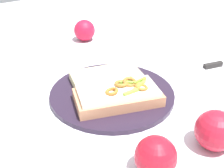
{
  "coord_description": "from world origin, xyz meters",
  "views": [
    {
      "loc": [
        0.33,
        0.47,
        0.36
      ],
      "look_at": [
        0.0,
        0.0,
        0.03
      ],
      "focal_mm": 45.55,
      "sensor_mm": 36.0,
      "label": 1
    }
  ],
  "objects_px": {
    "apple_0": "(216,130)",
    "knife": "(208,67)",
    "bread_slice_side": "(107,78)",
    "plate": "(112,93)",
    "apple_1": "(156,157)",
    "apple_2": "(84,30)",
    "sandwich": "(118,95)"
  },
  "relations": [
    {
      "from": "apple_2",
      "to": "plate",
      "type": "bearing_deg",
      "value": 69.94
    },
    {
      "from": "plate",
      "to": "apple_2",
      "type": "relative_size",
      "value": 4.1
    },
    {
      "from": "plate",
      "to": "apple_2",
      "type": "height_order",
      "value": "apple_2"
    },
    {
      "from": "sandwich",
      "to": "apple_0",
      "type": "distance_m",
      "value": 0.21
    },
    {
      "from": "plate",
      "to": "sandwich",
      "type": "bearing_deg",
      "value": 72.78
    },
    {
      "from": "apple_1",
      "to": "apple_2",
      "type": "height_order",
      "value": "apple_2"
    },
    {
      "from": "bread_slice_side",
      "to": "plate",
      "type": "bearing_deg",
      "value": 86.51
    },
    {
      "from": "apple_1",
      "to": "knife",
      "type": "distance_m",
      "value": 0.43
    },
    {
      "from": "sandwich",
      "to": "apple_1",
      "type": "distance_m",
      "value": 0.2
    },
    {
      "from": "bread_slice_side",
      "to": "knife",
      "type": "distance_m",
      "value": 0.3
    },
    {
      "from": "bread_slice_side",
      "to": "apple_0",
      "type": "bearing_deg",
      "value": 112.51
    },
    {
      "from": "bread_slice_side",
      "to": "apple_0",
      "type": "xyz_separation_m",
      "value": [
        -0.04,
        0.29,
        0.02
      ]
    },
    {
      "from": "apple_1",
      "to": "knife",
      "type": "bearing_deg",
      "value": -152.68
    },
    {
      "from": "sandwich",
      "to": "apple_2",
      "type": "xyz_separation_m",
      "value": [
        -0.14,
        -0.39,
        0.01
      ]
    },
    {
      "from": "sandwich",
      "to": "apple_0",
      "type": "relative_size",
      "value": 2.76
    },
    {
      "from": "apple_2",
      "to": "knife",
      "type": "height_order",
      "value": "apple_2"
    },
    {
      "from": "apple_1",
      "to": "apple_2",
      "type": "relative_size",
      "value": 0.97
    },
    {
      "from": "plate",
      "to": "knife",
      "type": "xyz_separation_m",
      "value": [
        -0.3,
        0.04,
        -0.0
      ]
    },
    {
      "from": "sandwich",
      "to": "apple_1",
      "type": "height_order",
      "value": "apple_1"
    },
    {
      "from": "apple_2",
      "to": "knife",
      "type": "distance_m",
      "value": 0.42
    },
    {
      "from": "sandwich",
      "to": "bread_slice_side",
      "type": "relative_size",
      "value": 1.22
    },
    {
      "from": "apple_0",
      "to": "apple_2",
      "type": "relative_size",
      "value": 1.05
    },
    {
      "from": "apple_1",
      "to": "apple_2",
      "type": "xyz_separation_m",
      "value": [
        -0.2,
        -0.57,
        0.0
      ]
    },
    {
      "from": "bread_slice_side",
      "to": "knife",
      "type": "relative_size",
      "value": 1.25
    },
    {
      "from": "apple_0",
      "to": "knife",
      "type": "distance_m",
      "value": 0.33
    },
    {
      "from": "knife",
      "to": "sandwich",
      "type": "bearing_deg",
      "value": 15.18
    },
    {
      "from": "sandwich",
      "to": "plate",
      "type": "bearing_deg",
      "value": -88.36
    },
    {
      "from": "plate",
      "to": "knife",
      "type": "bearing_deg",
      "value": 172.67
    },
    {
      "from": "apple_0",
      "to": "knife",
      "type": "height_order",
      "value": "apple_0"
    },
    {
      "from": "sandwich",
      "to": "bread_slice_side",
      "type": "bearing_deg",
      "value": -89.18
    },
    {
      "from": "apple_0",
      "to": "knife",
      "type": "bearing_deg",
      "value": -139.69
    },
    {
      "from": "bread_slice_side",
      "to": "apple_2",
      "type": "height_order",
      "value": "apple_2"
    }
  ]
}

